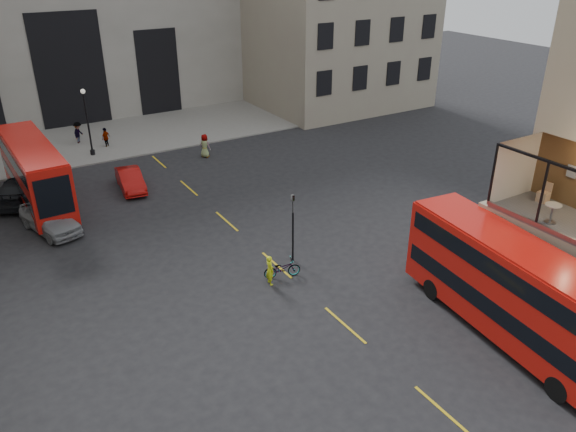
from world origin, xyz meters
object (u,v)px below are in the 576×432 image
street_lamp_b (88,127)px  pedestrian_c (106,138)px  traffic_light_near (293,219)px  car_b (130,180)px  car_c (19,190)px  bus_far (35,171)px  cafe_chair_d (543,196)px  pedestrian_d (205,146)px  cafe_table_far (552,211)px  cyclist (270,270)px  pedestrian_b (78,133)px  car_a (50,218)px  bus_near (512,286)px  bicycle (282,268)px

street_lamp_b → pedestrian_c: street_lamp_b is taller
traffic_light_near → car_b: size_ratio=0.90×
car_c → bus_far: bearing=152.2°
street_lamp_b → cafe_chair_d: 33.01m
pedestrian_c → pedestrian_d: pedestrian_d is taller
cafe_chair_d → cafe_table_far: bearing=-136.0°
street_lamp_b → cyclist: 23.58m
car_c → cafe_table_far: cafe_table_far is taller
car_b → pedestrian_d: 7.72m
street_lamp_b → pedestrian_b: 3.82m
car_b → cyclist: 15.37m
car_a → pedestrian_b: (5.11, 15.29, 0.13)m
cafe_chair_d → car_b: bearing=120.3°
bus_near → cafe_chair_d: (3.87, 1.93, 2.44)m
street_lamp_b → bus_far: 9.11m
car_b → cyclist: size_ratio=2.69×
car_b → car_a: bearing=-141.8°
street_lamp_b → pedestrian_c: (1.51, 1.48, -1.55)m
car_c → car_b: bearing=-172.1°
bus_near → pedestrian_c: (-7.99, 33.49, -1.59)m
car_a → pedestrian_b: size_ratio=2.52×
cafe_table_far → car_a: bearing=130.7°
pedestrian_c → car_a: bearing=21.7°
car_a → traffic_light_near: bearing=-60.9°
car_a → cafe_chair_d: bearing=-60.6°
traffic_light_near → car_a: size_ratio=0.79×
bus_near → cafe_table_far: bearing=10.2°
car_b → cyclist: cyclist is taller
car_a → pedestrian_c: bearing=46.7°
cyclist → cafe_chair_d: size_ratio=1.71×
bicycle → pedestrian_c: bearing=21.2°
pedestrian_d → cafe_chair_d: (5.83, -25.27, 3.96)m
street_lamp_b → cafe_chair_d: cafe_chair_d is taller
bus_far → car_a: 4.51m
cafe_table_far → bicycle: bearing=133.8°
bus_far → cyclist: (7.98, -15.84, -1.55)m
bicycle → cyclist: cyclist is taller
bus_near → car_b: bearing=110.5°
street_lamp_b → cyclist: street_lamp_b is taller
traffic_light_near → bicycle: bearing=-139.6°
bus_near → cyclist: bearing=127.6°
bicycle → pedestrian_b: (-3.86, 26.66, 0.46)m
pedestrian_d → street_lamp_b: bearing=22.7°
bus_far → cyclist: bus_far is taller
bicycle → cafe_table_far: bearing=-120.0°
pedestrian_d → cafe_table_far: bearing=154.3°
traffic_light_near → car_b: bearing=107.7°
pedestrian_d → cafe_chair_d: bearing=158.3°
car_a → pedestrian_d: pedestrian_d is taller
bus_far → street_lamp_b: bearing=55.6°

